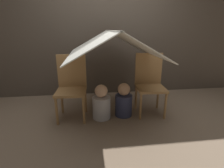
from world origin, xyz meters
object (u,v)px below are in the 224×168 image
at_px(chair_right, 150,82).
at_px(person_front, 101,104).
at_px(chair_left, 72,85).
at_px(person_second, 124,102).

relative_size(chair_right, person_front, 1.78).
distance_m(chair_left, person_front, 0.54).
distance_m(person_front, person_second, 0.36).
height_order(chair_left, person_second, chair_left).
height_order(person_front, person_second, person_front).
bearing_deg(chair_right, chair_left, -175.72).
xyz_separation_m(chair_left, person_second, (0.79, -0.09, -0.28)).
bearing_deg(chair_left, person_front, -14.57).
xyz_separation_m(chair_right, person_second, (-0.43, -0.09, -0.28)).
relative_size(chair_right, person_second, 1.79).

